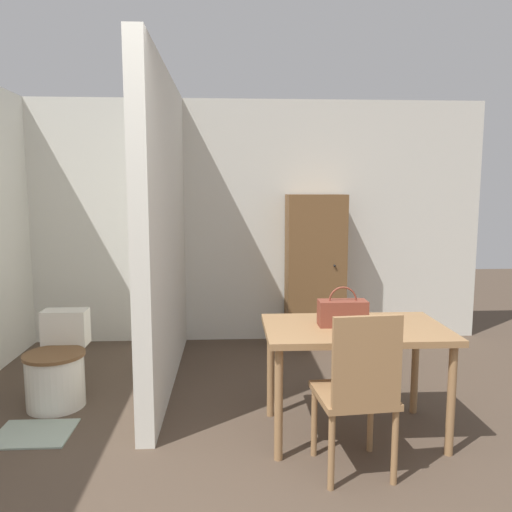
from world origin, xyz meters
name	(u,v)px	position (x,y,z in m)	size (l,w,h in m)	color
wall_back	(235,222)	(0.00, 3.47, 1.25)	(5.18, 0.12, 2.50)	silver
partition_wall	(164,232)	(-0.58, 2.28, 1.25)	(0.12, 2.26, 2.50)	silver
dining_table	(355,339)	(0.74, 1.28, 0.64)	(1.15, 0.70, 0.72)	#997047
wooden_chair	(358,389)	(0.64, 0.79, 0.51)	(0.45, 0.45, 0.94)	#997047
toilet	(57,369)	(-1.34, 1.86, 0.27)	(0.44, 0.59, 0.66)	silver
handbag	(343,312)	(0.66, 1.30, 0.81)	(0.31, 0.13, 0.25)	brown
wooden_cabinet	(315,271)	(0.81, 3.21, 0.77)	(0.58, 0.39, 1.54)	brown
bath_mat	(34,434)	(-1.34, 1.37, 0.01)	(0.48, 0.39, 0.01)	#99A899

